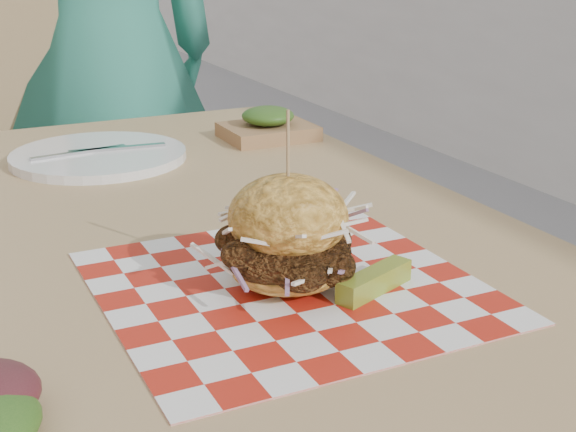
% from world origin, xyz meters
% --- Properties ---
extents(diner, '(0.63, 0.43, 1.65)m').
position_xyz_m(diner, '(-0.05, 0.85, 0.82)').
color(diner, '#2F8972').
rests_on(diner, ground).
extents(patio_table, '(0.80, 1.20, 0.75)m').
position_xyz_m(patio_table, '(-0.24, -0.17, 0.67)').
color(patio_table, tan).
rests_on(patio_table, ground).
extents(patio_chair, '(0.52, 0.52, 0.95)m').
position_xyz_m(patio_chair, '(-0.21, 0.76, 0.55)').
color(patio_chair, tan).
rests_on(patio_chair, ground).
extents(paper_liner, '(0.36, 0.36, 0.00)m').
position_xyz_m(paper_liner, '(-0.18, -0.40, 0.75)').
color(paper_liner, red).
rests_on(paper_liner, patio_table).
extents(sandwich, '(0.16, 0.16, 0.18)m').
position_xyz_m(sandwich, '(-0.18, -0.40, 0.80)').
color(sandwich, gold).
rests_on(sandwich, paper_liner).
extents(pickle_spear, '(0.10, 0.06, 0.02)m').
position_xyz_m(pickle_spear, '(-0.11, -0.45, 0.76)').
color(pickle_spear, olive).
rests_on(pickle_spear, paper_liner).
extents(place_setting, '(0.27, 0.27, 0.02)m').
position_xyz_m(place_setting, '(-0.24, 0.15, 0.76)').
color(place_setting, white).
rests_on(place_setting, patio_table).
extents(kraft_tray, '(0.15, 0.12, 0.06)m').
position_xyz_m(kraft_tray, '(0.06, 0.17, 0.77)').
color(kraft_tray, '#946B43').
rests_on(kraft_tray, patio_table).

